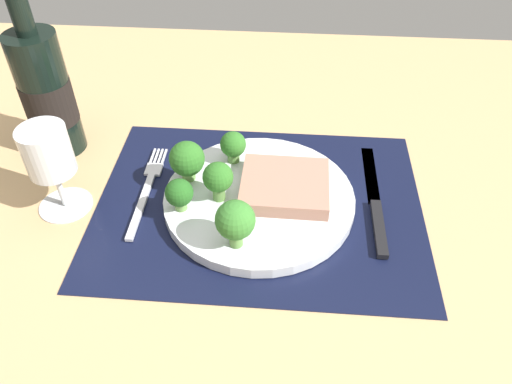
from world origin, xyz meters
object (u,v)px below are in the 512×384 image
(wine_bottle, at_px, (47,93))
(plate, at_px, (259,199))
(fork, at_px, (147,189))
(knife, at_px, (376,205))
(wine_glass, at_px, (49,157))
(steak, at_px, (285,186))

(wine_bottle, bearing_deg, plate, -18.71)
(plate, xyz_separation_m, fork, (-0.16, 0.01, -0.01))
(fork, bearing_deg, plate, -3.28)
(knife, relative_size, wine_bottle, 0.85)
(plate, distance_m, wine_bottle, 0.35)
(plate, relative_size, fork, 1.37)
(fork, height_order, knife, knife)
(fork, distance_m, wine_glass, 0.14)
(steak, bearing_deg, plate, -163.86)
(knife, bearing_deg, wine_glass, -175.22)
(steak, height_order, wine_glass, wine_glass)
(steak, relative_size, wine_glass, 0.92)
(plate, bearing_deg, wine_bottle, 161.29)
(knife, bearing_deg, steak, 178.97)
(steak, xyz_separation_m, wine_bottle, (-0.36, 0.10, 0.07))
(knife, height_order, wine_glass, wine_glass)
(steak, relative_size, fork, 0.62)
(plate, distance_m, knife, 0.16)
(steak, xyz_separation_m, knife, (0.13, -0.00, -0.02))
(fork, xyz_separation_m, knife, (0.32, -0.01, 0.00))
(fork, height_order, wine_bottle, wine_bottle)
(knife, distance_m, wine_bottle, 0.50)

